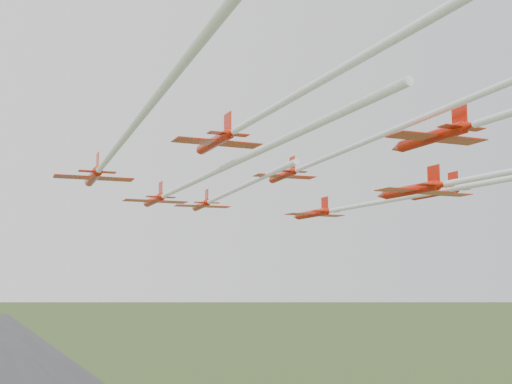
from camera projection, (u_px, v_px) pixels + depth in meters
name	position (u px, v px, depth m)	size (l,w,h in m)	color
runway	(38.00, 372.00, 264.39)	(38.00, 900.00, 0.04)	#313133
jet_lead	(217.00, 198.00, 102.47)	(10.72, 52.06, 2.89)	red
jet_row2_left	(190.00, 184.00, 77.90)	(9.36, 69.51, 2.78)	red
jet_row2_right	(348.00, 208.00, 94.24)	(9.60, 50.50, 2.88)	red
jet_row3_left	(115.00, 149.00, 59.46)	(9.60, 67.14, 2.74)	red
jet_row3_mid	(337.00, 153.00, 66.69)	(10.04, 58.85, 2.35)	red
jet_row3_right	(496.00, 181.00, 79.37)	(9.91, 55.05, 2.95)	red
jet_row4_left	(248.00, 123.00, 56.13)	(8.85, 44.10, 2.64)	red
jet_row4_right	(470.00, 179.00, 66.31)	(9.63, 47.64, 2.89)	red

